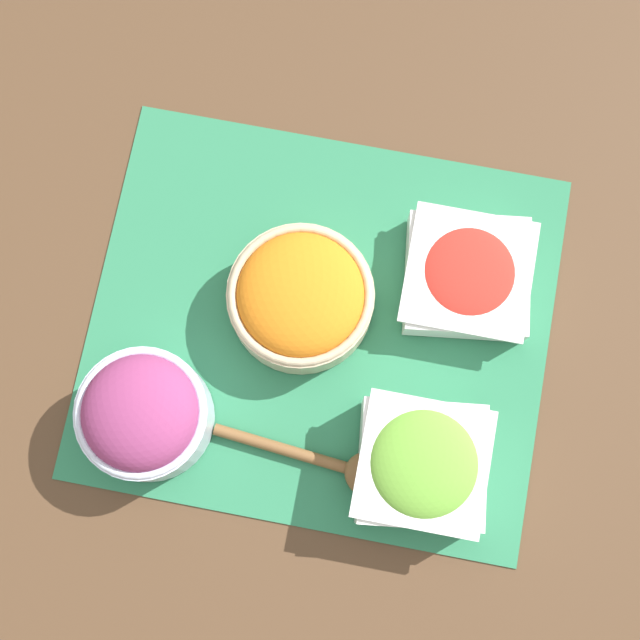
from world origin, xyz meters
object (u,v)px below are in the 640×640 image
(lettuce_bowl, at_px, (422,464))
(wooden_spoon, at_px, (360,472))
(onion_bowl, at_px, (143,414))
(tomato_bowl, at_px, (467,275))
(carrot_bowl, at_px, (301,297))

(lettuce_bowl, xyz_separation_m, wooden_spoon, (0.06, 0.02, -0.03))
(onion_bowl, distance_m, lettuce_bowl, 0.27)
(lettuce_bowl, xyz_separation_m, tomato_bowl, (-0.02, -0.20, -0.02))
(onion_bowl, height_order, tomato_bowl, onion_bowl)
(lettuce_bowl, bearing_deg, tomato_bowl, -94.64)
(onion_bowl, distance_m, wooden_spoon, 0.22)
(onion_bowl, distance_m, tomato_bowl, 0.35)
(lettuce_bowl, relative_size, wooden_spoon, 0.65)
(lettuce_bowl, bearing_deg, onion_bowl, 0.64)
(tomato_bowl, xyz_separation_m, wooden_spoon, (0.07, 0.22, -0.01))
(lettuce_bowl, height_order, tomato_bowl, lettuce_bowl)
(wooden_spoon, bearing_deg, carrot_bowl, -60.46)
(carrot_bowl, relative_size, wooden_spoon, 0.72)
(onion_bowl, xyz_separation_m, tomato_bowl, (-0.29, -0.20, -0.02))
(lettuce_bowl, distance_m, tomato_bowl, 0.20)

